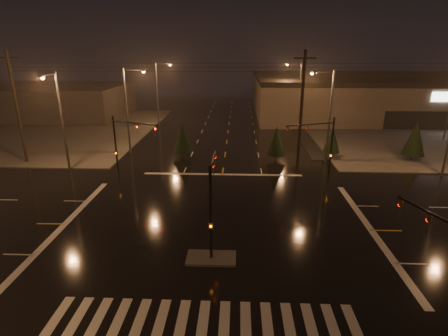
{
  "coord_description": "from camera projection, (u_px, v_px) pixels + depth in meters",
  "views": [
    {
      "loc": [
        1.52,
        -22.19,
        12.17
      ],
      "look_at": [
        0.43,
        4.32,
        3.0
      ],
      "focal_mm": 28.0,
      "sensor_mm": 36.0,
      "label": 1
    }
  ],
  "objects": [
    {
      "name": "sidewalk_nw",
      "position": [
        36.0,
        130.0,
        54.46
      ],
      "size": [
        36.0,
        36.0,
        0.12
      ],
      "primitive_type": "cube",
      "color": "#413F3A",
      "rests_on": "ground"
    },
    {
      "name": "median_island",
      "position": [
        211.0,
        258.0,
        21.19
      ],
      "size": [
        3.0,
        1.6,
        0.15
      ],
      "primitive_type": "cube",
      "color": "#413F3A",
      "rests_on": "ground"
    },
    {
      "name": "streetlight_4",
      "position": [
        298.0,
        89.0,
        56.66
      ],
      "size": [
        2.77,
        0.32,
        10.0
      ],
      "color": "#38383A",
      "rests_on": "ground"
    },
    {
      "name": "commercial_block",
      "position": [
        43.0,
        101.0,
        65.09
      ],
      "size": [
        30.0,
        18.0,
        5.6
      ],
      "primitive_type": "cube",
      "color": "#393332",
      "rests_on": "ground"
    },
    {
      "name": "conifer_1",
      "position": [
        415.0,
        138.0,
        38.88
      ],
      "size": [
        2.45,
        2.45,
        4.52
      ],
      "color": "black",
      "rests_on": "ground"
    },
    {
      "name": "streetlight_5",
      "position": [
        60.0,
        116.0,
        34.28
      ],
      "size": [
        0.32,
        2.77,
        10.0
      ],
      "color": "#38383A",
      "rests_on": "ground"
    },
    {
      "name": "crosswalk",
      "position": [
        203.0,
        320.0,
        16.49
      ],
      "size": [
        15.0,
        2.6,
        0.01
      ],
      "primitive_type": "cube",
      "color": "beige",
      "rests_on": "ground"
    },
    {
      "name": "stop_bar_far",
      "position": [
        222.0,
        174.0,
        35.38
      ],
      "size": [
        16.0,
        0.5,
        0.01
      ],
      "primitive_type": "cube",
      "color": "beige",
      "rests_on": "ground"
    },
    {
      "name": "conifer_0",
      "position": [
        332.0,
        139.0,
        40.01
      ],
      "size": [
        1.92,
        1.92,
        3.71
      ],
      "color": "black",
      "rests_on": "ground"
    },
    {
      "name": "streetlight_1",
      "position": [
        129.0,
        106.0,
        40.53
      ],
      "size": [
        2.77,
        0.32,
        10.0
      ],
      "color": "#38383A",
      "rests_on": "ground"
    },
    {
      "name": "signal_mast_ne",
      "position": [
        322.0,
        141.0,
        32.95
      ],
      "size": [
        4.84,
        1.86,
        6.0
      ],
      "color": "black",
      "rests_on": "ground"
    },
    {
      "name": "utility_pole_1",
      "position": [
        301.0,
        110.0,
        35.9
      ],
      "size": [
        2.2,
        0.32,
        12.0
      ],
      "color": "black",
      "rests_on": "ground"
    },
    {
      "name": "signal_mast_median",
      "position": [
        212.0,
        196.0,
        20.86
      ],
      "size": [
        0.25,
        4.59,
        6.0
      ],
      "color": "black",
      "rests_on": "ground"
    },
    {
      "name": "signal_mast_nw",
      "position": [
        124.0,
        139.0,
        33.69
      ],
      "size": [
        4.84,
        1.86,
        6.0
      ],
      "color": "black",
      "rests_on": "ground"
    },
    {
      "name": "conifer_4",
      "position": [
        276.0,
        141.0,
        38.91
      ],
      "size": [
        2.1,
        2.1,
        3.97
      ],
      "color": "black",
      "rests_on": "ground"
    },
    {
      "name": "sidewalk_ne",
      "position": [
        428.0,
        133.0,
        52.14
      ],
      "size": [
        36.0,
        36.0,
        0.12
      ],
      "primitive_type": "cube",
      "color": "#413F3A",
      "rests_on": "ground"
    },
    {
      "name": "ground",
      "position": [
        216.0,
        227.0,
        24.99
      ],
      "size": [
        140.0,
        140.0,
        0.0
      ],
      "primitive_type": "plane",
      "color": "black",
      "rests_on": "ground"
    },
    {
      "name": "streetlight_2",
      "position": [
        159.0,
        90.0,
        55.63
      ],
      "size": [
        2.77,
        0.32,
        10.0
      ],
      "color": "#38383A",
      "rests_on": "ground"
    },
    {
      "name": "streetlight_3",
      "position": [
        328.0,
        110.0,
        37.77
      ],
      "size": [
        2.77,
        0.32,
        10.0
      ],
      "color": "#38383A",
      "rests_on": "ground"
    },
    {
      "name": "utility_pole_0",
      "position": [
        17.0,
        108.0,
        37.06
      ],
      "size": [
        2.2,
        0.32,
        12.0
      ],
      "color": "black",
      "rests_on": "ground"
    },
    {
      "name": "retail_building",
      "position": [
        416.0,
        94.0,
        65.81
      ],
      "size": [
        60.2,
        28.3,
        7.2
      ],
      "color": "brown",
      "rests_on": "ground"
    },
    {
      "name": "conifer_3",
      "position": [
        182.0,
        138.0,
        39.92
      ],
      "size": [
        2.21,
        2.21,
        4.15
      ],
      "color": "black",
      "rests_on": "ground"
    }
  ]
}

